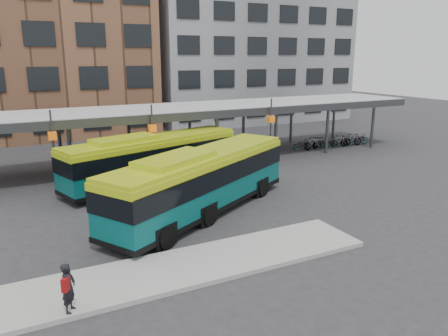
% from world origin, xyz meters
% --- Properties ---
extents(ground, '(120.00, 120.00, 0.00)m').
position_xyz_m(ground, '(0.00, 0.00, 0.00)').
color(ground, '#28282B').
rests_on(ground, ground).
extents(boarding_island, '(14.00, 3.00, 0.18)m').
position_xyz_m(boarding_island, '(-5.50, -3.00, 0.09)').
color(boarding_island, gray).
rests_on(boarding_island, ground).
extents(canopy, '(40.00, 6.53, 4.80)m').
position_xyz_m(canopy, '(-0.06, 12.87, 3.91)').
color(canopy, '#999B9E').
rests_on(canopy, ground).
extents(building_brick, '(26.00, 14.00, 22.00)m').
position_xyz_m(building_brick, '(-10.00, 32.00, 11.00)').
color(building_brick, brown).
rests_on(building_brick, ground).
extents(building_grey, '(24.00, 14.00, 20.00)m').
position_xyz_m(building_grey, '(16.00, 32.00, 10.00)').
color(building_grey, slate).
rests_on(building_grey, ground).
extents(bus_front, '(11.96, 8.37, 3.39)m').
position_xyz_m(bus_front, '(-2.93, 2.24, 1.76)').
color(bus_front, '#064A4B').
rests_on(bus_front, ground).
extents(bus_rear, '(11.86, 5.72, 3.21)m').
position_xyz_m(bus_rear, '(-3.44, 8.45, 1.67)').
color(bus_rear, '#064A4B').
rests_on(bus_rear, ground).
extents(pedestrian, '(0.63, 0.69, 1.59)m').
position_xyz_m(pedestrian, '(-10.26, -4.21, 0.99)').
color(pedestrian, black).
rests_on(pedestrian, boarding_island).
extents(bike_rack, '(8.01, 1.34, 1.08)m').
position_xyz_m(bike_rack, '(13.91, 12.14, 0.48)').
color(bike_rack, slate).
rests_on(bike_rack, ground).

